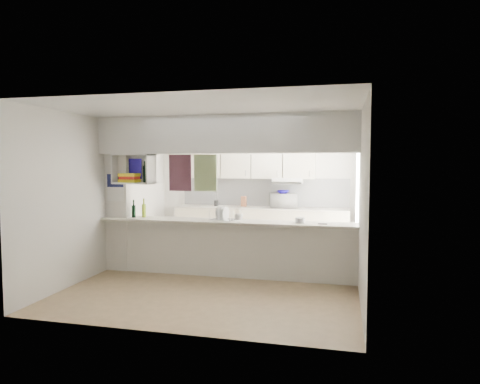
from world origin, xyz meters
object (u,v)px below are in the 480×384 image
(bowl, at_px, (283,192))
(wine_bottles, at_px, (139,210))
(dish_rack, at_px, (224,215))
(microwave, at_px, (283,201))

(bowl, distance_m, wine_bottles, 3.04)
(dish_rack, relative_size, wine_bottles, 1.55)
(bowl, relative_size, wine_bottles, 0.79)
(wine_bottles, bearing_deg, microwave, 44.16)
(microwave, relative_size, dish_rack, 1.08)
(dish_rack, height_order, wine_bottles, wine_bottles)
(microwave, distance_m, bowl, 0.18)
(dish_rack, distance_m, wine_bottles, 1.52)
(microwave, bearing_deg, dish_rack, 57.87)
(microwave, height_order, wine_bottles, wine_bottles)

